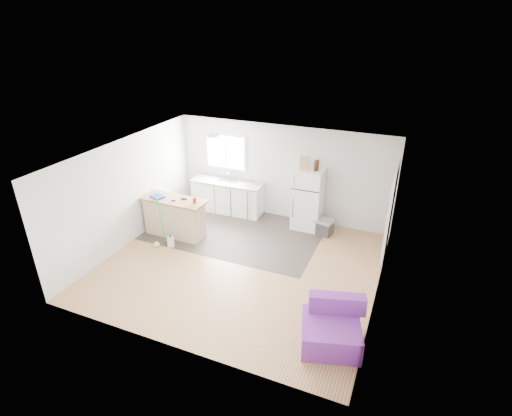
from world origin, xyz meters
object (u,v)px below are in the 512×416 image
at_px(blue_tray, 157,197).
at_px(cooler, 322,226).
at_px(peninsula, 175,217).
at_px(bottle_right, 317,165).
at_px(kitchen_cabinets, 228,196).
at_px(red_cup, 195,200).
at_px(purple_seat, 332,329).
at_px(bottle_left, 316,166).
at_px(refrigerator, 308,199).
at_px(cleaner_jug, 171,241).
at_px(mop, 158,238).
at_px(cardboard_box, 304,163).

bearing_deg(blue_tray, cooler, 22.44).
relative_size(peninsula, blue_tray, 5.12).
relative_size(blue_tray, bottle_right, 1.20).
xyz_separation_m(kitchen_cabinets, bottle_right, (2.37, -0.07, 1.22)).
bearing_deg(blue_tray, red_cup, 4.97).
bearing_deg(red_cup, purple_seat, -29.18).
relative_size(peninsula, bottle_left, 6.15).
height_order(refrigerator, purple_seat, refrigerator).
relative_size(cleaner_jug, bottle_right, 1.22).
xyz_separation_m(purple_seat, bottle_left, (-1.30, 3.51, 1.38)).
relative_size(cooler, purple_seat, 0.51).
bearing_deg(purple_seat, mop, 145.73).
bearing_deg(refrigerator, cooler, -22.27).
bearing_deg(mop, peninsula, 58.77).
xyz_separation_m(cardboard_box, bottle_right, (0.31, 0.04, -0.02)).
bearing_deg(bottle_right, cardboard_box, -173.41).
distance_m(cardboard_box, bottle_right, 0.31).
bearing_deg(refrigerator, purple_seat, -68.01).
relative_size(red_cup, blue_tray, 0.40).
relative_size(peninsula, bottle_right, 6.15).
relative_size(kitchen_cabinets, purple_seat, 1.75).
height_order(blue_tray, bottle_left, bottle_left).
xyz_separation_m(purple_seat, blue_tray, (-4.59, 1.95, 0.69)).
bearing_deg(purple_seat, cleaner_jug, 143.33).
height_order(cooler, purple_seat, purple_seat).
distance_m(kitchen_cabinets, peninsula, 1.72).
bearing_deg(cooler, refrigerator, 169.75).
bearing_deg(cardboard_box, bottle_right, 6.59).
bearing_deg(refrigerator, mop, -141.92).
bearing_deg(cooler, bottle_right, 162.50).
distance_m(bottle_left, bottle_right, 0.07).
distance_m(kitchen_cabinets, refrigerator, 2.21).
height_order(kitchen_cabinets, refrigerator, refrigerator).
distance_m(peninsula, red_cup, 0.77).
bearing_deg(kitchen_cabinets, blue_tray, -120.75).
bearing_deg(peninsula, mop, -94.38).
distance_m(refrigerator, mop, 3.62).
xyz_separation_m(peninsula, blue_tray, (-0.38, -0.07, 0.48)).
xyz_separation_m(refrigerator, bottle_right, (0.18, -0.04, 0.89)).
relative_size(purple_seat, cleaner_jug, 3.62).
height_order(kitchen_cabinets, cardboard_box, cardboard_box).
distance_m(refrigerator, cooler, 0.74).
xyz_separation_m(peninsula, mop, (-0.06, -0.62, -0.24)).
relative_size(red_cup, cardboard_box, 0.40).
bearing_deg(bottle_right, refrigerator, 169.10).
distance_m(kitchen_cabinets, bottle_right, 2.66).
relative_size(purple_seat, cardboard_box, 3.67).
height_order(blue_tray, bottle_right, bottle_right).
height_order(peninsula, purple_seat, peninsula).
xyz_separation_m(cleaner_jug, blue_tray, (-0.58, 0.45, 0.82)).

